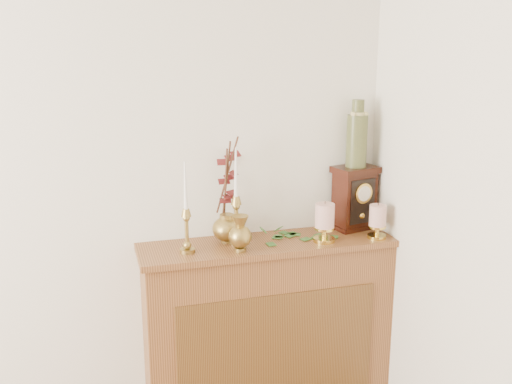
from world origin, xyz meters
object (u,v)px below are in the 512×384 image
object	(u,v)px
candlestick_center	(236,212)
ginger_jar	(228,193)
ceramic_vase	(357,137)
candlestick_left	(186,223)
mantel_clock	(355,198)
bud_vase	(240,234)

from	to	relation	value
candlestick_center	ginger_jar	bearing A→B (deg)	114.06
ginger_jar	ceramic_vase	distance (m)	0.70
candlestick_left	mantel_clock	xyz separation A→B (m)	(0.87, 0.12, 0.02)
ceramic_vase	candlestick_left	bearing A→B (deg)	-171.77
candlestick_center	mantel_clock	bearing A→B (deg)	5.12
ginger_jar	ceramic_vase	world-z (taller)	ceramic_vase
candlestick_left	ceramic_vase	world-z (taller)	ceramic_vase
candlestick_left	bud_vase	xyz separation A→B (m)	(0.23, -0.05, -0.05)
candlestick_left	bud_vase	distance (m)	0.25
candlestick_center	mantel_clock	world-z (taller)	candlestick_center
candlestick_center	mantel_clock	distance (m)	0.63
candlestick_center	ginger_jar	world-z (taller)	ginger_jar
candlestick_left	ginger_jar	xyz separation A→B (m)	(0.22, 0.13, 0.09)
bud_vase	ceramic_vase	size ratio (longest dim) A/B	0.51
candlestick_center	bud_vase	xyz separation A→B (m)	(-0.01, -0.12, -0.07)
candlestick_left	ginger_jar	size ratio (longest dim) A/B	0.82
candlestick_center	ceramic_vase	bearing A→B (deg)	5.38
candlestick_center	ceramic_vase	world-z (taller)	ceramic_vase
candlestick_left	bud_vase	size ratio (longest dim) A/B	2.47
candlestick_left	candlestick_center	distance (m)	0.26
ginger_jar	candlestick_left	bearing A→B (deg)	-149.95
candlestick_center	mantel_clock	size ratio (longest dim) A/B	1.45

